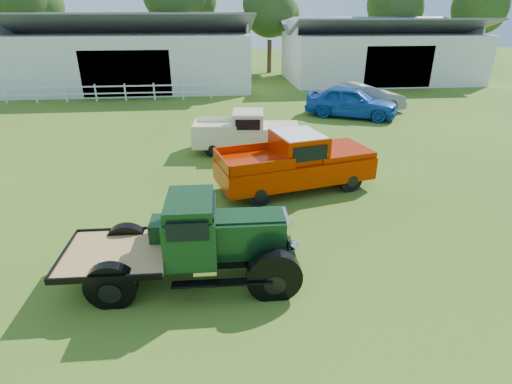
{
  "coord_description": "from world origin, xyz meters",
  "views": [
    {
      "loc": [
        -0.92,
        -9.16,
        5.79
      ],
      "look_at": [
        0.2,
        1.2,
        1.05
      ],
      "focal_mm": 28.0,
      "sensor_mm": 36.0,
      "label": 1
    }
  ],
  "objects_px": {
    "vintage_flatbed": "(188,240)",
    "misc_car_blue": "(351,102)",
    "red_pickup": "(295,161)",
    "misc_car_grey": "(362,98)",
    "white_pickup": "(246,132)"
  },
  "relations": [
    {
      "from": "vintage_flatbed",
      "to": "misc_car_grey",
      "type": "height_order",
      "value": "vintage_flatbed"
    },
    {
      "from": "red_pickup",
      "to": "misc_car_blue",
      "type": "relative_size",
      "value": 1.05
    },
    {
      "from": "vintage_flatbed",
      "to": "misc_car_blue",
      "type": "relative_size",
      "value": 1.0
    },
    {
      "from": "red_pickup",
      "to": "white_pickup",
      "type": "xyz_separation_m",
      "value": [
        -1.33,
        4.32,
        -0.13
      ]
    },
    {
      "from": "red_pickup",
      "to": "misc_car_blue",
      "type": "bearing_deg",
      "value": 48.22
    },
    {
      "from": "vintage_flatbed",
      "to": "red_pickup",
      "type": "height_order",
      "value": "vintage_flatbed"
    },
    {
      "from": "red_pickup",
      "to": "white_pickup",
      "type": "height_order",
      "value": "red_pickup"
    },
    {
      "from": "vintage_flatbed",
      "to": "misc_car_blue",
      "type": "distance_m",
      "value": 17.43
    },
    {
      "from": "vintage_flatbed",
      "to": "red_pickup",
      "type": "distance_m",
      "value": 6.03
    },
    {
      "from": "vintage_flatbed",
      "to": "red_pickup",
      "type": "bearing_deg",
      "value": 56.6
    },
    {
      "from": "red_pickup",
      "to": "misc_car_grey",
      "type": "height_order",
      "value": "red_pickup"
    },
    {
      "from": "red_pickup",
      "to": "misc_car_blue",
      "type": "height_order",
      "value": "red_pickup"
    },
    {
      "from": "red_pickup",
      "to": "misc_car_blue",
      "type": "xyz_separation_m",
      "value": [
        5.41,
        10.06,
        -0.12
      ]
    },
    {
      "from": "misc_car_blue",
      "to": "red_pickup",
      "type": "bearing_deg",
      "value": 179.12
    },
    {
      "from": "vintage_flatbed",
      "to": "red_pickup",
      "type": "xyz_separation_m",
      "value": [
        3.45,
        4.95,
        -0.03
      ]
    }
  ]
}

